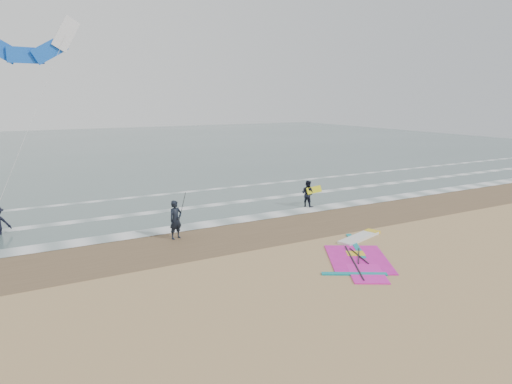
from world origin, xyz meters
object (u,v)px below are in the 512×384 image
person_standing (176,220)px  surf_kite (24,43)px  person_walking (308,194)px  windsurf_rig (360,253)px

person_standing → surf_kite: 13.58m
person_walking → surf_kite: 17.97m
person_standing → person_walking: bearing=-3.6°
person_standing → person_walking: 9.28m
person_standing → person_walking: (9.01, 2.21, -0.10)m
person_standing → surf_kite: bearing=101.2°
person_walking → windsurf_rig: bearing=135.3°
windsurf_rig → person_standing: 8.41m
person_standing → surf_kite: surf_kite is taller
person_walking → surf_kite: surf_kite is taller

